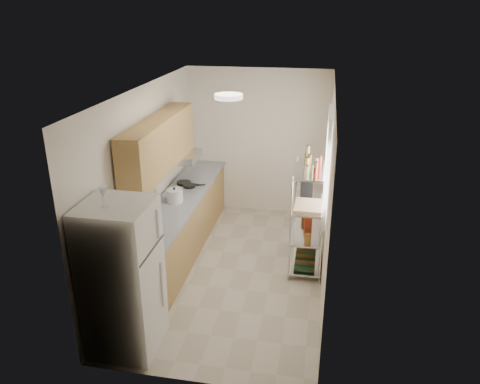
{
  "coord_description": "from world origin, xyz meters",
  "views": [
    {
      "loc": [
        1.14,
        -5.76,
        3.6
      ],
      "look_at": [
        0.04,
        0.25,
        1.12
      ],
      "focal_mm": 35.0,
      "sensor_mm": 36.0,
      "label": 1
    }
  ],
  "objects_px": {
    "cutting_board": "(309,206)",
    "espresso_machine": "(307,184)",
    "rice_cooker": "(175,196)",
    "frying_pan_large": "(184,183)",
    "refrigerator": "(122,279)"
  },
  "relations": [
    {
      "from": "rice_cooker",
      "to": "espresso_machine",
      "type": "bearing_deg",
      "value": 11.53
    },
    {
      "from": "rice_cooker",
      "to": "cutting_board",
      "type": "xyz_separation_m",
      "value": [
        1.94,
        -0.08,
        0.03
      ]
    },
    {
      "from": "rice_cooker",
      "to": "cutting_board",
      "type": "relative_size",
      "value": 0.5
    },
    {
      "from": "espresso_machine",
      "to": "frying_pan_large",
      "type": "bearing_deg",
      "value": 171.41
    },
    {
      "from": "rice_cooker",
      "to": "espresso_machine",
      "type": "relative_size",
      "value": 0.78
    },
    {
      "from": "refrigerator",
      "to": "cutting_board",
      "type": "height_order",
      "value": "refrigerator"
    },
    {
      "from": "refrigerator",
      "to": "frying_pan_large",
      "type": "relative_size",
      "value": 7.53
    },
    {
      "from": "frying_pan_large",
      "to": "espresso_machine",
      "type": "bearing_deg",
      "value": -0.71
    },
    {
      "from": "espresso_machine",
      "to": "rice_cooker",
      "type": "bearing_deg",
      "value": -167.46
    },
    {
      "from": "cutting_board",
      "to": "espresso_machine",
      "type": "distance_m",
      "value": 0.49
    },
    {
      "from": "rice_cooker",
      "to": "frying_pan_large",
      "type": "bearing_deg",
      "value": 96.17
    },
    {
      "from": "frying_pan_large",
      "to": "rice_cooker",
      "type": "bearing_deg",
      "value": -74.95
    },
    {
      "from": "frying_pan_large",
      "to": "cutting_board",
      "type": "xyz_separation_m",
      "value": [
        2.02,
        -0.8,
        0.11
      ]
    },
    {
      "from": "espresso_machine",
      "to": "refrigerator",
      "type": "bearing_deg",
      "value": -126.22
    },
    {
      "from": "cutting_board",
      "to": "espresso_machine",
      "type": "bearing_deg",
      "value": 95.56
    }
  ]
}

